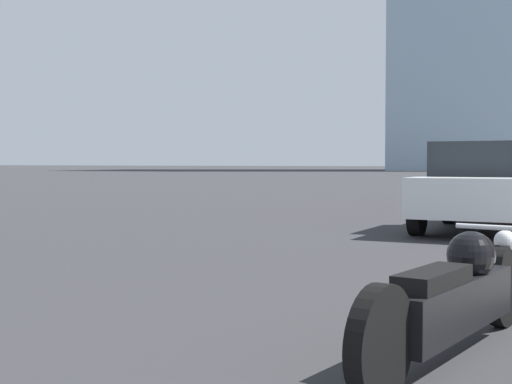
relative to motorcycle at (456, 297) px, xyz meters
The scene contains 3 objects.
motorcycle is the anchor object (origin of this frame).
parked_car_white 8.32m from the motorcycle, 94.68° to the left, with size 1.98×4.13×1.52m.
parked_car_silver 18.34m from the motorcycle, 92.58° to the left, with size 2.22×4.02×1.69m.
Camera 1 is at (4.87, 0.38, 1.18)m, focal length 50.00 mm.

